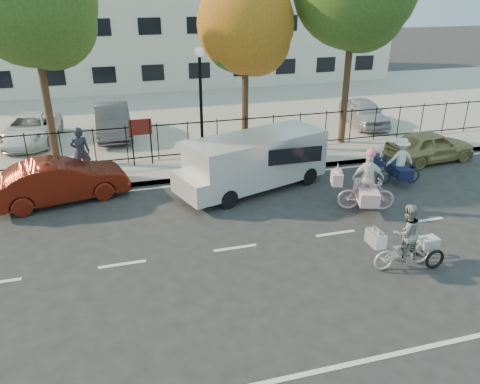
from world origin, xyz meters
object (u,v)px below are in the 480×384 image
object	(u,v)px
lamppost	(200,85)
zebra_trike	(405,243)
lot_car_b	(31,129)
lot_car_d	(364,112)
gold_sedan	(430,146)
pedestrian	(81,152)
white_van	(254,160)
unicorn_bike	(366,188)
lot_car_c	(113,121)
red_sedan	(60,181)
bull_bike	(399,166)

from	to	relation	value
lamppost	zebra_trike	xyz separation A→B (m)	(3.35, -8.80, -2.45)
zebra_trike	lot_car_b	bearing A→B (deg)	36.30
lot_car_d	gold_sedan	bearing A→B (deg)	-82.36
gold_sedan	pedestrian	distance (m)	13.49
lamppost	zebra_trike	distance (m)	9.73
lamppost	white_van	bearing A→B (deg)	-68.13
gold_sedan	lot_car_b	distance (m)	16.94
unicorn_bike	white_van	xyz separation A→B (m)	(-2.85, 2.61, 0.29)
white_van	lot_car_c	size ratio (longest dim) A/B	1.33
white_van	zebra_trike	bearing A→B (deg)	-88.60
zebra_trike	unicorn_bike	distance (m)	3.27
pedestrian	lot_car_d	xyz separation A→B (m)	(13.21, 3.29, -0.28)
lot_car_c	lot_car_d	world-z (taller)	lot_car_c
zebra_trike	unicorn_bike	xyz separation A→B (m)	(0.71, 3.19, 0.09)
lot_car_b	unicorn_bike	bearing A→B (deg)	-34.63
red_sedan	gold_sedan	xyz separation A→B (m)	(14.01, 0.00, -0.07)
bull_bike	lot_car_d	distance (m)	7.16
pedestrian	lot_car_c	distance (m)	4.90
white_van	lot_car_b	world-z (taller)	white_van
white_van	bull_bike	bearing A→B (deg)	-30.40
lot_car_b	pedestrian	bearing A→B (deg)	-57.08
pedestrian	zebra_trike	bearing A→B (deg)	135.04
zebra_trike	lot_car_d	bearing A→B (deg)	-26.56
zebra_trike	pedestrian	size ratio (longest dim) A/B	1.10
unicorn_bike	lamppost	bearing A→B (deg)	54.86
lamppost	gold_sedan	distance (m)	9.44
lot_car_b	lot_car_d	world-z (taller)	lot_car_d
red_sedan	pedestrian	size ratio (longest dim) A/B	2.32
zebra_trike	lot_car_c	world-z (taller)	zebra_trike
zebra_trike	red_sedan	bearing A→B (deg)	50.90
lamppost	lot_car_c	size ratio (longest dim) A/B	1.00
red_sedan	pedestrian	world-z (taller)	pedestrian
zebra_trike	gold_sedan	size ratio (longest dim) A/B	0.54
lamppost	unicorn_bike	size ratio (longest dim) A/B	2.08
zebra_trike	lot_car_b	size ratio (longest dim) A/B	0.46
white_van	lot_car_c	world-z (taller)	white_van
lamppost	zebra_trike	bearing A→B (deg)	-69.19
red_sedan	pedestrian	distance (m)	1.87
pedestrian	lot_car_b	xyz separation A→B (m)	(-2.28, 4.75, -0.31)
lot_car_c	unicorn_bike	bearing A→B (deg)	-53.66
gold_sedan	pedestrian	bearing A→B (deg)	77.15
white_van	unicorn_bike	bearing A→B (deg)	-61.38
red_sedan	lot_car_b	bearing A→B (deg)	1.44
zebra_trike	gold_sedan	bearing A→B (deg)	-41.90
lamppost	unicorn_bike	xyz separation A→B (m)	(4.05, -5.61, -2.35)
zebra_trike	pedestrian	distance (m)	11.42
bull_bike	lot_car_d	xyz separation A→B (m)	(2.39, 6.75, 0.11)
unicorn_bike	lot_car_c	bearing A→B (deg)	56.05
lot_car_b	lamppost	bearing A→B (deg)	-24.11
bull_bike	white_van	size ratio (longest dim) A/B	0.32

